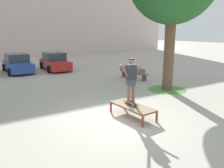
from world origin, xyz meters
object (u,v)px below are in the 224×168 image
at_px(car_blue, 17,64).
at_px(car_red, 55,62).
at_px(skater, 131,77).
at_px(skate_box, 133,107).
at_px(skateboard, 131,103).
at_px(park_bench, 133,73).

height_order(car_blue, car_red, same).
relative_size(skater, car_red, 0.40).
relative_size(skate_box, skater, 1.16).
bearing_deg(skate_box, skateboard, 94.97).
relative_size(skateboard, car_red, 0.19).
relative_size(skate_box, skateboard, 2.41).
xyz_separation_m(skateboard, skater, (0.00, 0.00, 0.99)).
distance_m(skate_box, car_blue, 12.92).
bearing_deg(car_blue, car_red, -7.69).
bearing_deg(car_blue, skate_box, -80.79).
relative_size(skate_box, park_bench, 0.80).
bearing_deg(skateboard, park_bench, 52.41).
xyz_separation_m(skater, car_red, (0.87, 12.24, -0.84)).
xyz_separation_m(skateboard, car_blue, (-2.06, 12.64, 0.15)).
distance_m(skate_box, car_red, 12.39).
xyz_separation_m(skateboard, park_bench, (4.33, 5.63, -0.09)).
bearing_deg(skater, park_bench, 52.40).
xyz_separation_m(skateboard, car_red, (0.87, 12.25, 0.15)).
distance_m(skate_box, park_bench, 7.18).
xyz_separation_m(car_red, park_bench, (3.46, -6.62, -0.24)).
bearing_deg(skateboard, skater, 86.04).
distance_m(skateboard, park_bench, 7.10).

